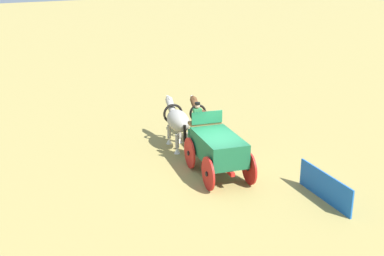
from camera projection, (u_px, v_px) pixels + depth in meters
name	position (u px, v px, depth m)	size (l,w,h in m)	color
ground_plane	(218.00, 175.00, 20.64)	(220.00, 220.00, 0.00)	#9E8C4C
show_wagon	(217.00, 147.00, 20.38)	(5.92, 3.00, 2.79)	#195B38
draft_horse_near	(177.00, 121.00, 23.45)	(2.98, 1.60, 2.22)	#9E998E
draft_horse_off	(203.00, 120.00, 23.88)	(2.90, 1.50, 2.13)	brown
sponsor_banner	(325.00, 187.00, 18.27)	(3.20, 0.06, 1.10)	#1959B2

